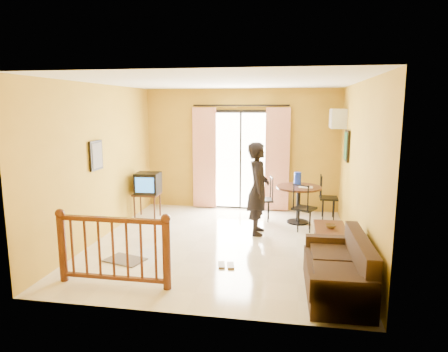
% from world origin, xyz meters
% --- Properties ---
extents(ground, '(5.00, 5.00, 0.00)m').
position_xyz_m(ground, '(0.00, 0.00, 0.00)').
color(ground, beige).
rests_on(ground, ground).
extents(room_shell, '(5.00, 5.00, 5.00)m').
position_xyz_m(room_shell, '(0.00, 0.00, 1.70)').
color(room_shell, white).
rests_on(room_shell, ground).
extents(balcony_door, '(2.25, 0.14, 2.46)m').
position_xyz_m(balcony_door, '(0.00, 2.43, 1.19)').
color(balcony_door, black).
rests_on(balcony_door, ground).
extents(tv_table, '(0.54, 0.45, 0.54)m').
position_xyz_m(tv_table, '(-1.90, 1.36, 0.46)').
color(tv_table, black).
rests_on(tv_table, ground).
extents(television, '(0.52, 0.48, 0.45)m').
position_xyz_m(television, '(-1.87, 1.35, 0.77)').
color(television, black).
rests_on(television, tv_table).
extents(picture_left, '(0.05, 0.42, 0.52)m').
position_xyz_m(picture_left, '(-2.22, -0.20, 1.55)').
color(picture_left, black).
rests_on(picture_left, room_shell).
extents(dining_table, '(0.93, 0.93, 0.77)m').
position_xyz_m(dining_table, '(1.34, 1.52, 0.61)').
color(dining_table, black).
rests_on(dining_table, ground).
extents(water_jug, '(0.15, 0.15, 0.28)m').
position_xyz_m(water_jug, '(1.31, 1.64, 0.91)').
color(water_jug, '#142DC2').
rests_on(water_jug, dining_table).
extents(serving_tray, '(0.28, 0.18, 0.02)m').
position_xyz_m(serving_tray, '(1.47, 1.42, 0.78)').
color(serving_tray, beige).
rests_on(serving_tray, dining_table).
extents(dining_chairs, '(1.81, 1.46, 0.95)m').
position_xyz_m(dining_chairs, '(1.35, 1.49, 0.00)').
color(dining_chairs, black).
rests_on(dining_chairs, ground).
extents(air_conditioner, '(0.31, 0.60, 0.40)m').
position_xyz_m(air_conditioner, '(2.09, 1.95, 2.15)').
color(air_conditioner, silver).
rests_on(air_conditioner, room_shell).
extents(botanical_print, '(0.05, 0.50, 0.60)m').
position_xyz_m(botanical_print, '(2.22, 1.30, 1.65)').
color(botanical_print, black).
rests_on(botanical_print, room_shell).
extents(coffee_table, '(0.51, 0.92, 0.41)m').
position_xyz_m(coffee_table, '(1.85, -0.07, 0.27)').
color(coffee_table, black).
rests_on(coffee_table, ground).
extents(bowl, '(0.21, 0.21, 0.05)m').
position_xyz_m(bowl, '(1.85, -0.09, 0.44)').
color(bowl, '#523D1C').
rests_on(bowl, coffee_table).
extents(sofa, '(0.80, 1.64, 0.77)m').
position_xyz_m(sofa, '(1.85, -1.66, 0.29)').
color(sofa, '#2F1E12').
rests_on(sofa, ground).
extents(standing_person, '(0.45, 0.66, 1.75)m').
position_xyz_m(standing_person, '(0.57, 0.67, 0.87)').
color(standing_person, black).
rests_on(standing_person, ground).
extents(stair_balustrade, '(1.63, 0.13, 1.04)m').
position_xyz_m(stair_balustrade, '(-1.15, -1.90, 0.56)').
color(stair_balustrade, '#471E0F').
rests_on(stair_balustrade, ground).
extents(doormat, '(0.69, 0.55, 0.02)m').
position_xyz_m(doormat, '(-1.37, -1.07, 0.01)').
color(doormat, '#5A5148').
rests_on(doormat, ground).
extents(sandals, '(0.29, 0.27, 0.03)m').
position_xyz_m(sandals, '(0.25, -1.02, 0.01)').
color(sandals, '#523D1C').
rests_on(sandals, ground).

